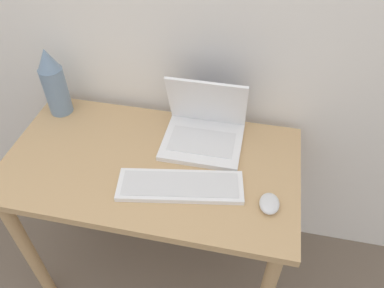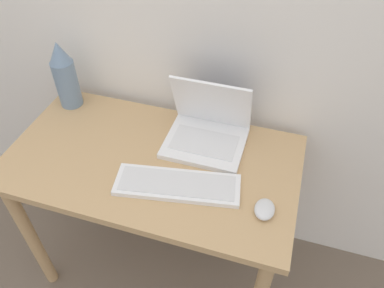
{
  "view_description": "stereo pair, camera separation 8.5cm",
  "coord_description": "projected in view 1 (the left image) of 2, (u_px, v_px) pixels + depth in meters",
  "views": [
    {
      "loc": [
        0.33,
        -0.58,
        1.71
      ],
      "look_at": [
        0.15,
        0.31,
        0.83
      ],
      "focal_mm": 35.0,
      "sensor_mm": 36.0,
      "label": 1
    },
    {
      "loc": [
        0.42,
        -0.56,
        1.71
      ],
      "look_at": [
        0.15,
        0.31,
        0.83
      ],
      "focal_mm": 35.0,
      "sensor_mm": 36.0,
      "label": 2
    }
  ],
  "objects": [
    {
      "name": "mouse",
      "position": [
        269.0,
        204.0,
        1.18
      ],
      "size": [
        0.06,
        0.08,
        0.03
      ],
      "color": "silver",
      "rests_on": "desk"
    },
    {
      "name": "laptop",
      "position": [
        204.0,
        128.0,
        1.39
      ],
      "size": [
        0.29,
        0.25,
        0.25
      ],
      "color": "white",
      "rests_on": "desk"
    },
    {
      "name": "vase",
      "position": [
        54.0,
        82.0,
        1.45
      ],
      "size": [
        0.09,
        0.09,
        0.29
      ],
      "color": "slate",
      "rests_on": "desk"
    },
    {
      "name": "keyboard",
      "position": [
        180.0,
        186.0,
        1.24
      ],
      "size": [
        0.43,
        0.2,
        0.02
      ],
      "color": "white",
      "rests_on": "desk"
    },
    {
      "name": "desk",
      "position": [
        153.0,
        183.0,
        1.42
      ],
      "size": [
        1.05,
        0.58,
        0.73
      ],
      "color": "tan",
      "rests_on": "ground_plane"
    }
  ]
}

